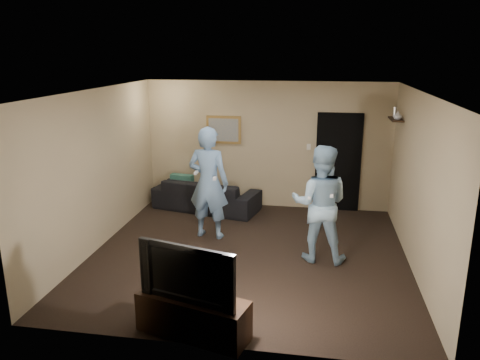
% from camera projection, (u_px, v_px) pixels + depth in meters
% --- Properties ---
extents(ground, '(5.00, 5.00, 0.00)m').
position_uv_depth(ground, '(249.00, 254.00, 7.57)').
color(ground, black).
rests_on(ground, ground).
extents(ceiling, '(5.00, 5.00, 0.04)m').
position_uv_depth(ceiling, '(250.00, 91.00, 6.88)').
color(ceiling, silver).
rests_on(ceiling, wall_back).
extents(wall_back, '(5.00, 0.04, 2.60)m').
position_uv_depth(wall_back, '(267.00, 145.00, 9.60)').
color(wall_back, tan).
rests_on(wall_back, ground).
extents(wall_front, '(5.00, 0.04, 2.60)m').
position_uv_depth(wall_front, '(214.00, 238.00, 4.85)').
color(wall_front, tan).
rests_on(wall_front, ground).
extents(wall_left, '(0.04, 5.00, 2.60)m').
position_uv_depth(wall_left, '(98.00, 170.00, 7.63)').
color(wall_left, tan).
rests_on(wall_left, ground).
extents(wall_right, '(0.04, 5.00, 2.60)m').
position_uv_depth(wall_right, '(418.00, 184.00, 6.83)').
color(wall_right, tan).
rests_on(wall_right, ground).
extents(sofa, '(2.28, 1.30, 0.63)m').
position_uv_depth(sofa, '(207.00, 195.00, 9.63)').
color(sofa, black).
rests_on(sofa, ground).
extents(throw_pillow, '(0.49, 0.22, 0.48)m').
position_uv_depth(throw_pillow, '(182.00, 186.00, 9.66)').
color(throw_pillow, '#184941').
rests_on(throw_pillow, sofa).
extents(painting_frame, '(0.72, 0.05, 0.57)m').
position_uv_depth(painting_frame, '(224.00, 130.00, 9.64)').
color(painting_frame, olive).
rests_on(painting_frame, wall_back).
extents(painting_canvas, '(0.62, 0.01, 0.47)m').
position_uv_depth(painting_canvas, '(223.00, 130.00, 9.62)').
color(painting_canvas, slate).
rests_on(painting_canvas, painting_frame).
extents(doorway, '(0.90, 0.06, 2.00)m').
position_uv_depth(doorway, '(338.00, 162.00, 9.42)').
color(doorway, black).
rests_on(doorway, ground).
extents(light_switch, '(0.08, 0.02, 0.12)m').
position_uv_depth(light_switch, '(309.00, 147.00, 9.44)').
color(light_switch, silver).
rests_on(light_switch, wall_back).
extents(wall_shelf, '(0.20, 0.60, 0.03)m').
position_uv_depth(wall_shelf, '(396.00, 119.00, 8.37)').
color(wall_shelf, black).
rests_on(wall_shelf, wall_right).
extents(shelf_vase, '(0.18, 0.18, 0.15)m').
position_uv_depth(shelf_vase, '(398.00, 115.00, 8.20)').
color(shelf_vase, '#B7B7BC').
rests_on(shelf_vase, wall_shelf).
extents(shelf_figurine, '(0.06, 0.06, 0.18)m').
position_uv_depth(shelf_figurine, '(395.00, 112.00, 8.54)').
color(shelf_figurine, silver).
rests_on(shelf_figurine, wall_shelf).
extents(tv_console, '(1.37, 0.75, 0.47)m').
position_uv_depth(tv_console, '(193.00, 316.00, 5.34)').
color(tv_console, black).
rests_on(tv_console, ground).
extents(television, '(1.18, 0.46, 0.68)m').
position_uv_depth(television, '(192.00, 270.00, 5.19)').
color(television, black).
rests_on(television, tv_console).
extents(wii_player_left, '(0.77, 0.57, 1.96)m').
position_uv_depth(wii_player_left, '(209.00, 183.00, 8.04)').
color(wii_player_left, '#698EB6').
rests_on(wii_player_left, ground).
extents(wii_player_right, '(0.93, 0.75, 1.83)m').
position_uv_depth(wii_player_right, '(320.00, 204.00, 7.16)').
color(wii_player_right, '#89AEC8').
rests_on(wii_player_right, ground).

